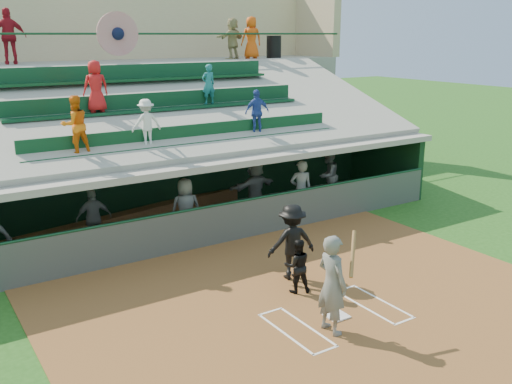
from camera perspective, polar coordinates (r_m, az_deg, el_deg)
ground at (r=12.05m, az=8.04°, el=-12.29°), size 100.00×100.00×0.00m
dirt_slab at (r=12.38m, az=6.51°, el=-11.38°), size 11.00×9.00×0.02m
home_plate at (r=12.04m, az=8.05°, el=-12.14°), size 0.43×0.43×0.03m
batters_box_chalk at (r=12.04m, az=8.04°, el=-12.19°), size 2.65×1.85×0.01m
dugout_floor at (r=17.27m, az=-6.67°, el=-3.40°), size 16.00×3.50×0.04m
concourse_slab at (r=22.86m, az=-14.42°, el=6.76°), size 20.00×3.00×4.60m
grandstand at (r=20.08m, az=-11.68°, el=5.66°), size 20.40×10.40×7.80m
batter_at_plate at (r=11.06m, az=7.63°, el=-9.10°), size 0.87×0.79×1.97m
catcher at (r=12.75m, az=4.14°, el=-7.37°), size 0.74×0.67×1.24m
home_umpire at (r=13.36m, az=3.60°, el=-4.98°), size 1.28×0.90×1.80m
dugout_bench at (r=18.49m, az=-7.73°, el=-1.41°), size 13.93×3.29×0.42m
dugout_player_b at (r=15.88m, az=-15.91°, el=-2.50°), size 0.97×0.47×1.61m
dugout_player_c at (r=15.96m, az=-7.04°, el=-1.68°), size 0.94×0.72×1.73m
dugout_player_d at (r=17.75m, az=-0.10°, el=0.40°), size 1.75×0.73×1.84m
dugout_player_e at (r=17.53m, az=4.50°, el=0.20°), size 0.80×0.69×1.87m
dugout_player_f at (r=19.49m, az=7.20°, el=1.63°), size 1.07×0.95×1.82m
trash_bin at (r=24.79m, az=1.79°, el=14.30°), size 0.62×0.62×0.93m
concourse_staff_a at (r=21.34m, az=-23.45°, el=14.10°), size 1.12×0.57×1.84m
concourse_staff_b at (r=23.88m, az=-0.47°, el=15.16°), size 0.93×0.73×1.68m
concourse_staff_c at (r=23.77m, az=-2.38°, el=15.09°), size 1.58×0.95×1.63m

